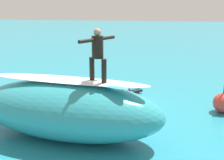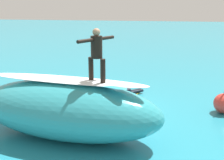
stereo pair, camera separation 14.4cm
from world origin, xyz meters
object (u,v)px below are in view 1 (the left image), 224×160
at_px(surfboard_riding, 98,83).
at_px(surfer_riding, 98,51).
at_px(surfer_paddling, 123,92).
at_px(buoy_marker, 223,103).
at_px(surfboard_paddling, 121,96).

height_order(surfboard_riding, surfer_riding, surfer_riding).
distance_m(surfboard_riding, surfer_paddling, 4.90).
relative_size(surfer_riding, buoy_marker, 1.17).
distance_m(surfer_paddling, buoy_marker, 4.38).
bearing_deg(surfboard_paddling, surfer_paddling, 180.00).
height_order(surfboard_riding, buoy_marker, surfboard_riding).
distance_m(surfboard_paddling, surfer_paddling, 0.22).
bearing_deg(buoy_marker, surfer_paddling, -18.46).
height_order(surfer_riding, surfboard_paddling, surfer_riding).
relative_size(surfboard_riding, surfer_paddling, 1.51).
distance_m(surfboard_paddling, buoy_marker, 4.46).
distance_m(surfer_riding, surfboard_paddling, 5.31).
xyz_separation_m(surfboard_riding, surfer_riding, (0.00, 0.00, 0.95)).
height_order(surfer_paddling, buoy_marker, buoy_marker).
bearing_deg(surfer_paddling, surfboard_riding, 44.83).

